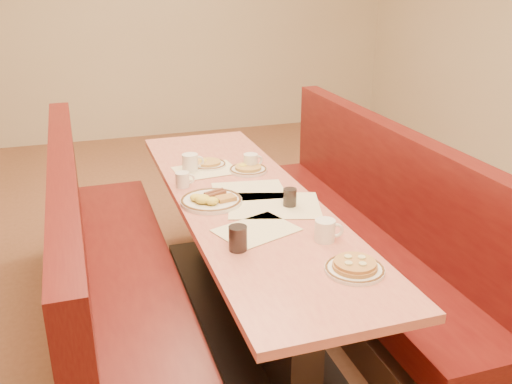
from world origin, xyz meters
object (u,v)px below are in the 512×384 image
object	(u,v)px
coffee_mug_d	(191,162)
soda_tumbler_mid	(290,198)
diner_table	(246,261)
booth_left	(110,284)
pancake_plate	(355,267)
coffee_mug_a	(326,230)
soda_tumbler_near	(238,238)
coffee_mug_b	(183,179)
coffee_mug_c	(251,161)
eggs_plate	(211,200)
booth_right	(364,244)

from	to	relation	value
coffee_mug_d	soda_tumbler_mid	size ratio (longest dim) A/B	1.40
coffee_mug_d	soda_tumbler_mid	distance (m)	0.78
diner_table	booth_left	bearing A→B (deg)	180.00
pancake_plate	coffee_mug_a	xyz separation A→B (m)	(0.01, 0.29, 0.03)
pancake_plate	coffee_mug_d	world-z (taller)	coffee_mug_d
pancake_plate	soda_tumbler_mid	world-z (taller)	soda_tumbler_mid
coffee_mug_d	soda_tumbler_near	world-z (taller)	soda_tumbler_near
booth_left	coffee_mug_b	world-z (taller)	booth_left
booth_left	coffee_mug_c	size ratio (longest dim) A/B	20.62
diner_table	soda_tumbler_mid	xyz separation A→B (m)	(0.18, -0.18, 0.42)
soda_tumbler_near	eggs_plate	bearing A→B (deg)	88.49
pancake_plate	coffee_mug_c	bearing A→B (deg)	90.51
booth_right	soda_tumbler_mid	bearing A→B (deg)	-161.80
eggs_plate	coffee_mug_d	distance (m)	0.53
coffee_mug_d	soda_tumbler_near	xyz separation A→B (m)	(-0.03, -1.07, 0.00)
booth_right	pancake_plate	xyz separation A→B (m)	(-0.55, -0.88, 0.41)
diner_table	coffee_mug_d	world-z (taller)	coffee_mug_d
booth_right	eggs_plate	distance (m)	1.01
coffee_mug_c	soda_tumbler_near	distance (m)	1.06
pancake_plate	eggs_plate	bearing A→B (deg)	113.52
pancake_plate	coffee_mug_b	world-z (taller)	coffee_mug_b
booth_right	coffee_mug_a	size ratio (longest dim) A/B	19.56
diner_table	coffee_mug_b	world-z (taller)	coffee_mug_b
coffee_mug_a	soda_tumbler_mid	xyz separation A→B (m)	(-0.01, 0.41, -0.00)
booth_right	soda_tumbler_mid	world-z (taller)	booth_right
booth_left	soda_tumbler_near	distance (m)	0.89
pancake_plate	coffee_mug_d	bearing A→B (deg)	104.59
diner_table	coffee_mug_b	distance (m)	0.57
pancake_plate	soda_tumbler_mid	distance (m)	0.70
eggs_plate	coffee_mug_a	size ratio (longest dim) A/B	2.48
coffee_mug_d	soda_tumbler_near	distance (m)	1.07
coffee_mug_a	soda_tumbler_near	size ratio (longest dim) A/B	1.16
coffee_mug_a	coffee_mug_d	distance (m)	1.16
coffee_mug_a	coffee_mug_b	xyz separation A→B (m)	(-0.47, 0.85, -0.01)
diner_table	coffee_mug_d	distance (m)	0.69
diner_table	booth_right	world-z (taller)	booth_right
booth_left	booth_right	xyz separation A→B (m)	(1.46, 0.00, 0.00)
coffee_mug_b	coffee_mug_d	xyz separation A→B (m)	(0.10, 0.25, 0.01)
coffee_mug_a	coffee_mug_d	bearing A→B (deg)	125.62
pancake_plate	booth_left	bearing A→B (deg)	136.13
coffee_mug_d	coffee_mug_b	bearing A→B (deg)	-112.04
eggs_plate	coffee_mug_a	xyz separation A→B (m)	(0.38, -0.57, 0.03)
soda_tumbler_near	coffee_mug_b	bearing A→B (deg)	95.00
booth_right	coffee_mug_c	size ratio (longest dim) A/B	20.62
booth_left	coffee_mug_a	distance (m)	1.18
soda_tumbler_near	booth_right	bearing A→B (deg)	30.70
soda_tumbler_mid	booth_left	bearing A→B (deg)	168.72
coffee_mug_c	coffee_mug_b	bearing A→B (deg)	-163.56
coffee_mug_d	booth_left	bearing A→B (deg)	-137.98
eggs_plate	soda_tumbler_near	world-z (taller)	soda_tumbler_near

